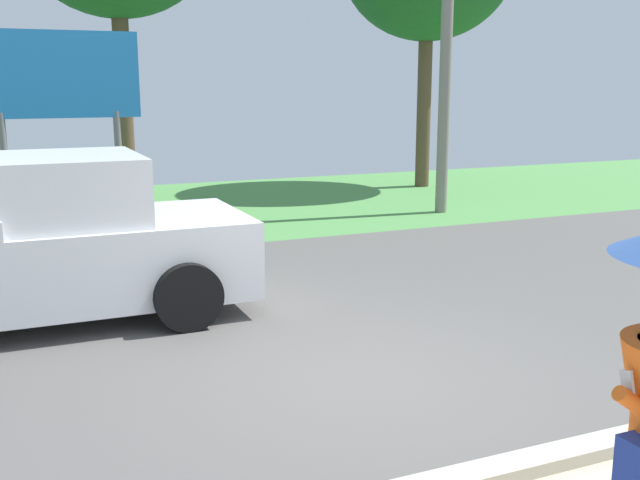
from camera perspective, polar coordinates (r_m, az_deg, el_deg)
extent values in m
cube|color=#565451|center=(8.78, -2.81, -6.13)|extent=(40.00, 8.00, 0.10)
cube|color=#508F48|center=(16.31, -12.72, 2.06)|extent=(40.00, 8.00, 0.10)
cube|color=#B2AD9E|center=(5.47, 12.74, -17.03)|extent=(40.00, 0.24, 0.10)
cylinder|color=#E55B19|center=(3.96, 23.09, -11.58)|extent=(0.29, 0.08, 0.24)
cube|color=#B7B7BC|center=(3.91, 22.47, -10.25)|extent=(0.02, 0.11, 0.16)
cube|color=silver|center=(9.01, -22.24, -1.72)|extent=(5.20, 2.00, 0.90)
cube|color=silver|center=(8.90, -19.40, 3.25)|extent=(1.80, 1.84, 0.90)
cube|color=#2D3842|center=(8.99, -14.00, 3.66)|extent=(0.10, 1.70, 0.77)
cylinder|color=black|center=(10.21, -12.70, -1.32)|extent=(0.76, 0.28, 0.76)
cylinder|color=black|center=(8.31, -10.10, -4.25)|extent=(0.76, 0.28, 0.76)
cylinder|color=gray|center=(15.71, 9.67, 15.64)|extent=(0.24, 0.24, 7.45)
cylinder|color=slate|center=(13.14, -22.86, 4.15)|extent=(0.12, 0.12, 2.20)
cylinder|color=slate|center=(13.27, -15.06, 4.74)|extent=(0.12, 0.12, 2.20)
cube|color=#1E72B2|center=(13.08, -19.45, 11.86)|extent=(2.60, 0.10, 1.40)
cylinder|color=brown|center=(19.67, 7.96, 10.30)|extent=(0.36, 0.36, 4.28)
cylinder|color=brown|center=(17.36, -14.76, 10.40)|extent=(0.36, 0.36, 4.63)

